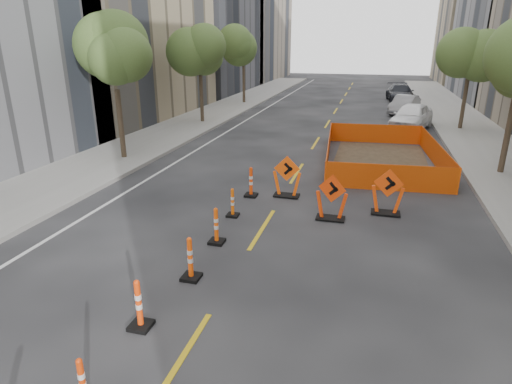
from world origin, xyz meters
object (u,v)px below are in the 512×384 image
(channelizer_4, at_px, (216,226))
(channelizer_6, at_px, (251,182))
(chevron_sign_right, at_px, (388,192))
(chevron_sign_left, at_px, (287,176))
(parked_car_mid, at_px, (405,105))
(channelizer_1, at_px, (83,383))
(channelizer_3, at_px, (190,258))
(parked_car_near, at_px, (411,117))
(channelizer_5, at_px, (233,202))
(parked_car_far, at_px, (400,93))
(chevron_sign_center, at_px, (332,197))
(channelizer_2, at_px, (139,304))

(channelizer_4, height_order, channelizer_6, channelizer_6)
(chevron_sign_right, bearing_deg, channelizer_4, -138.35)
(chevron_sign_left, height_order, parked_car_mid, chevron_sign_left)
(channelizer_1, bearing_deg, channelizer_3, 89.00)
(parked_car_near, bearing_deg, channelizer_5, -94.16)
(channelizer_3, bearing_deg, parked_car_far, 79.83)
(channelizer_1, bearing_deg, chevron_sign_left, 83.61)
(chevron_sign_left, xyz_separation_m, chevron_sign_center, (1.78, -1.73, -0.02))
(channelizer_1, xyz_separation_m, channelizer_3, (0.07, 3.96, 0.09))
(parked_car_near, xyz_separation_m, parked_car_far, (-0.07, 13.96, -0.05))
(chevron_sign_left, height_order, chevron_sign_center, chevron_sign_left)
(channelizer_3, relative_size, chevron_sign_right, 0.71)
(chevron_sign_left, bearing_deg, channelizer_6, -172.08)
(channelizer_5, relative_size, chevron_sign_right, 0.62)
(parked_car_far, bearing_deg, channelizer_1, -104.51)
(channelizer_5, height_order, parked_car_near, parked_car_near)
(parked_car_far, bearing_deg, channelizer_4, -106.17)
(channelizer_2, distance_m, chevron_sign_right, 8.85)
(chevron_sign_center, bearing_deg, channelizer_1, -91.54)
(channelizer_1, bearing_deg, parked_car_near, 75.53)
(channelizer_1, bearing_deg, channelizer_5, 91.30)
(channelizer_2, distance_m, channelizer_6, 7.92)
(channelizer_2, relative_size, parked_car_far, 0.20)
(channelizer_5, bearing_deg, channelizer_4, -85.05)
(chevron_sign_left, bearing_deg, parked_car_mid, 70.09)
(chevron_sign_right, bearing_deg, parked_car_near, 88.39)
(channelizer_1, xyz_separation_m, parked_car_near, (6.35, 24.61, 0.38))
(parked_car_mid, xyz_separation_m, parked_car_far, (-0.01, 7.48, 0.08))
(channelizer_3, bearing_deg, parked_car_near, 73.08)
(chevron_sign_left, distance_m, chevron_sign_right, 3.58)
(channelizer_3, height_order, parked_car_mid, parked_car_mid)
(channelizer_2, distance_m, chevron_sign_center, 7.21)
(channelizer_1, relative_size, chevron_sign_right, 0.59)
(channelizer_6, relative_size, parked_car_mid, 0.26)
(parked_car_mid, bearing_deg, channelizer_2, -85.15)
(channelizer_6, bearing_deg, chevron_sign_right, -5.81)
(channelizer_3, distance_m, channelizer_4, 1.98)
(channelizer_2, bearing_deg, parked_car_near, 73.95)
(channelizer_4, relative_size, chevron_sign_left, 0.69)
(channelizer_2, distance_m, channelizer_4, 3.96)
(channelizer_3, height_order, parked_car_near, parked_car_near)
(channelizer_1, distance_m, channelizer_4, 5.94)
(channelizer_1, height_order, parked_car_far, parked_car_far)
(channelizer_4, relative_size, parked_car_near, 0.22)
(channelizer_5, relative_size, chevron_sign_left, 0.62)
(channelizer_4, height_order, chevron_sign_left, chevron_sign_left)
(parked_car_mid, bearing_deg, channelizer_6, -89.49)
(parked_car_mid, bearing_deg, parked_car_far, 107.36)
(channelizer_2, relative_size, chevron_sign_right, 0.70)
(channelizer_2, height_order, chevron_sign_right, chevron_sign_right)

